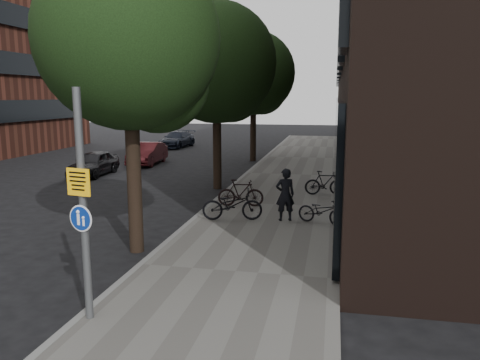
% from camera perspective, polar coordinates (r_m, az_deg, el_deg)
% --- Properties ---
extents(ground, '(120.00, 120.00, 0.00)m').
position_cam_1_polar(ground, '(7.76, -7.91, -20.41)').
color(ground, black).
rests_on(ground, ground).
extents(sidewalk, '(4.50, 60.00, 0.12)m').
position_cam_1_polar(sidewalk, '(16.86, 4.17, -3.14)').
color(sidewalk, '#5F5D58').
rests_on(sidewalk, ground).
extents(curb_edge, '(0.15, 60.00, 0.13)m').
position_cam_1_polar(curb_edge, '(17.28, -3.26, -2.79)').
color(curb_edge, slate).
rests_on(curb_edge, ground).
extents(building_right_dark_brick, '(12.00, 40.00, 18.00)m').
position_cam_1_polar(building_right_dark_brick, '(29.40, 24.89, 19.19)').
color(building_right_dark_brick, black).
rests_on(building_right_dark_brick, ground).
extents(street_tree_near, '(4.40, 4.40, 7.50)m').
position_cam_1_polar(street_tree_near, '(12.00, -12.80, 15.54)').
color(street_tree_near, black).
rests_on(street_tree_near, ground).
extents(street_tree_mid, '(5.00, 5.00, 7.80)m').
position_cam_1_polar(street_tree_mid, '(20.05, -2.58, 13.53)').
color(street_tree_mid, black).
rests_on(street_tree_mid, ground).
extents(street_tree_far, '(5.00, 5.00, 7.80)m').
position_cam_1_polar(street_tree_far, '(28.85, 1.84, 12.51)').
color(street_tree_far, black).
rests_on(street_tree_far, ground).
extents(signpost, '(0.45, 0.13, 3.96)m').
position_cam_1_polar(signpost, '(8.27, -18.57, -3.03)').
color(signpost, '#595B5E').
rests_on(signpost, sidewalk).
extents(pedestrian, '(0.69, 0.57, 1.64)m').
position_cam_1_polar(pedestrian, '(14.51, 5.53, -1.78)').
color(pedestrian, black).
rests_on(pedestrian, sidewalk).
extents(parked_bike_facade_near, '(1.62, 1.06, 0.80)m').
position_cam_1_polar(parked_bike_facade_near, '(14.36, 9.95, -3.74)').
color(parked_bike_facade_near, black).
rests_on(parked_bike_facade_near, sidewalk).
extents(parked_bike_facade_far, '(1.63, 0.70, 0.95)m').
position_cam_1_polar(parked_bike_facade_far, '(18.59, 10.34, -0.35)').
color(parked_bike_facade_far, black).
rests_on(parked_bike_facade_far, sidewalk).
extents(parked_bike_curb_near, '(1.97, 1.04, 0.98)m').
position_cam_1_polar(parked_bike_curb_near, '(14.58, -0.95, -3.01)').
color(parked_bike_curb_near, black).
rests_on(parked_bike_curb_near, sidewalk).
extents(parked_bike_curb_far, '(1.65, 0.66, 0.96)m').
position_cam_1_polar(parked_bike_curb_far, '(16.37, 0.08, -1.58)').
color(parked_bike_curb_far, black).
rests_on(parked_bike_curb_far, sidewalk).
extents(parked_car_near, '(1.57, 3.66, 1.23)m').
position_cam_1_polar(parked_car_near, '(24.64, -17.42, 1.96)').
color(parked_car_near, black).
rests_on(parked_car_near, ground).
extents(parked_car_mid, '(1.56, 3.91, 1.27)m').
position_cam_1_polar(parked_car_mid, '(27.93, -11.22, 3.19)').
color(parked_car_mid, '#58191D').
rests_on(parked_car_mid, ground).
extents(parked_car_far, '(2.08, 4.40, 1.24)m').
position_cam_1_polar(parked_car_far, '(36.96, -7.69, 4.94)').
color(parked_car_far, black).
rests_on(parked_car_far, ground).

